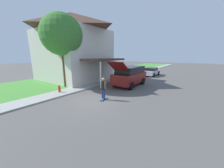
{
  "coord_description": "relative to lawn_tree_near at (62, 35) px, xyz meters",
  "views": [
    {
      "loc": [
        6.36,
        -6.43,
        3.32
      ],
      "look_at": [
        0.2,
        2.18,
        0.9
      ],
      "focal_mm": 20.0,
      "sensor_mm": 36.0,
      "label": 1
    }
  ],
  "objects": [
    {
      "name": "fire_hydrant",
      "position": [
        1.43,
        -1.65,
        -4.88
      ],
      "size": [
        0.2,
        0.2,
        0.64
      ],
      "color": "red",
      "rests_on": "sidewalk"
    },
    {
      "name": "ground_plane",
      "position": [
        5.22,
        -1.26,
        -5.29
      ],
      "size": [
        120.0,
        120.0,
        0.0
      ],
      "primitive_type": "plane",
      "color": "#54514F"
    },
    {
      "name": "lawn",
      "position": [
        -2.78,
        4.74,
        -5.25
      ],
      "size": [
        10.0,
        80.0,
        0.08
      ],
      "color": "#478E38",
      "rests_on": "ground_plane"
    },
    {
      "name": "skateboard",
      "position": [
        5.78,
        -0.7,
        -5.21
      ],
      "size": [
        0.21,
        0.84,
        0.1
      ],
      "color": "#236B99",
      "rests_on": "ground_plane"
    },
    {
      "name": "lawn_tree_near",
      "position": [
        0.0,
        0.0,
        0.0
      ],
      "size": [
        4.04,
        4.04,
        7.26
      ],
      "color": "brown",
      "rests_on": "lawn"
    },
    {
      "name": "suv_parked",
      "position": [
        5.19,
        4.67,
        -4.14
      ],
      "size": [
        2.2,
        5.43,
        2.81
      ],
      "color": "maroon",
      "rests_on": "ground_plane"
    },
    {
      "name": "skateboarder",
      "position": [
        5.75,
        -0.68,
        -4.34
      ],
      "size": [
        0.41,
        0.23,
        1.71
      ],
      "color": "navy",
      "rests_on": "ground_plane"
    },
    {
      "name": "sidewalk",
      "position": [
        1.62,
        4.74,
        -5.24
      ],
      "size": [
        1.8,
        80.0,
        0.1
      ],
      "color": "#9E9E99",
      "rests_on": "ground_plane"
    },
    {
      "name": "house",
      "position": [
        -3.05,
        3.55,
        -0.71
      ],
      "size": [
        11.42,
        8.09,
        8.69
      ],
      "color": "beige",
      "rests_on": "lawn"
    },
    {
      "name": "car_down_street",
      "position": [
        4.7,
        13.35,
        -4.63
      ],
      "size": [
        1.98,
        4.31,
        1.33
      ],
      "color": "#B7B7BC",
      "rests_on": "ground_plane"
    }
  ]
}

